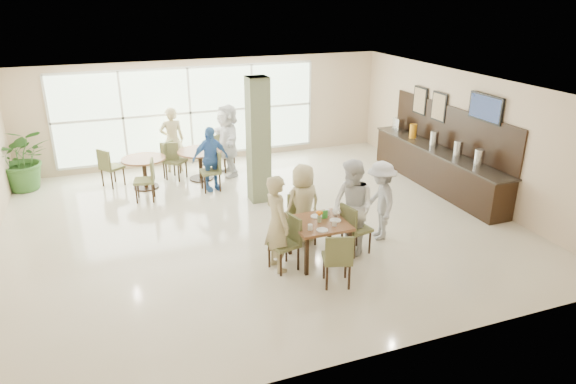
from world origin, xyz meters
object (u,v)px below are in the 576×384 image
object	(u,v)px
round_table_right	(200,157)
adult_standing	(172,140)
buffet_counter	(437,165)
adult_a	(210,159)
teen_far	(303,204)
teen_left	(277,223)
teen_right	(352,208)
teen_standing	(380,201)
potted_plant	(23,159)
main_table	(319,227)
adult_b	(228,140)
round_table_left	(144,166)

from	to	relation	value
round_table_right	adult_standing	size ratio (longest dim) A/B	0.65
buffet_counter	adult_a	size ratio (longest dim) A/B	3.03
teen_far	adult_a	xyz separation A→B (m)	(-1.03, 3.29, 0.01)
teen_left	teen_right	xyz separation A→B (m)	(1.45, 0.08, 0.03)
teen_far	teen_standing	xyz separation A→B (m)	(1.44, -0.38, 0.00)
potted_plant	buffet_counter	bearing A→B (deg)	-19.44
main_table	adult_a	world-z (taller)	adult_a
adult_standing	adult_a	bearing A→B (deg)	111.18
round_table_right	teen_far	size ratio (longest dim) A/B	0.73
main_table	adult_standing	bearing A→B (deg)	105.92
teen_left	adult_b	bearing A→B (deg)	-12.25
main_table	round_table_left	distance (m)	5.40
round_table_left	teen_far	distance (m)	4.71
adult_b	adult_standing	distance (m)	1.50
main_table	adult_standing	world-z (taller)	adult_standing
teen_right	adult_b	size ratio (longest dim) A/B	0.95
round_table_right	teen_left	distance (m)	4.94
main_table	buffet_counter	distance (m)	4.81
round_table_left	teen_left	world-z (taller)	teen_left
round_table_right	adult_standing	bearing A→B (deg)	123.20
round_table_right	adult_a	size ratio (longest dim) A/B	0.72
buffet_counter	teen_left	world-z (taller)	buffet_counter
buffet_counter	adult_standing	bearing A→B (deg)	149.96
teen_left	adult_a	bearing A→B (deg)	-4.08
buffet_counter	teen_right	bearing A→B (deg)	-146.54
teen_far	adult_standing	distance (m)	5.22
teen_right	adult_b	xyz separation A→B (m)	(-1.02, 4.93, 0.04)
round_table_right	adult_b	xyz separation A→B (m)	(0.75, 0.08, 0.35)
teen_standing	teen_left	bearing A→B (deg)	-66.48
teen_far	adult_a	size ratio (longest dim) A/B	0.99
main_table	adult_b	bearing A→B (deg)	93.95
round_table_left	teen_left	xyz separation A→B (m)	(1.71, -4.79, 0.29)
potted_plant	teen_right	size ratio (longest dim) A/B	0.88
teen_left	adult_standing	size ratio (longest dim) A/B	0.99
round_table_right	teen_right	distance (m)	5.17
teen_left	adult_b	xyz separation A→B (m)	(0.43, 5.01, 0.07)
buffet_counter	potted_plant	bearing A→B (deg)	160.56
teen_far	teen_standing	distance (m)	1.48
teen_left	adult_standing	bearing A→B (deg)	1.20
adult_a	round_table_right	bearing A→B (deg)	83.33
potted_plant	adult_b	xyz separation A→B (m)	(4.82, -0.68, 0.15)
buffet_counter	potted_plant	size ratio (longest dim) A/B	3.05
round_table_right	buffet_counter	size ratio (longest dim) A/B	0.24
main_table	potted_plant	world-z (taller)	potted_plant
main_table	adult_standing	size ratio (longest dim) A/B	0.55
buffet_counter	teen_far	distance (m)	4.45
round_table_right	adult_standing	distance (m)	1.03
round_table_right	teen_right	xyz separation A→B (m)	(1.77, -4.85, 0.30)
round_table_right	adult_a	xyz separation A→B (m)	(0.09, -0.83, 0.20)
teen_far	teen_right	bearing A→B (deg)	119.80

